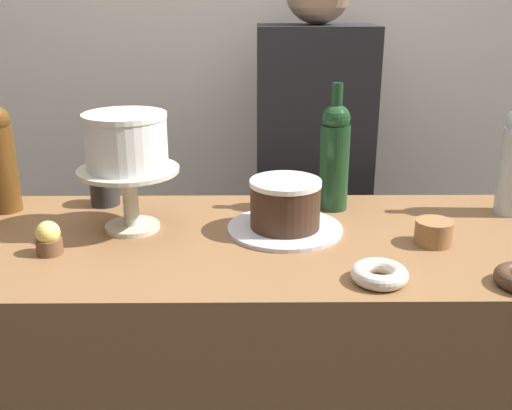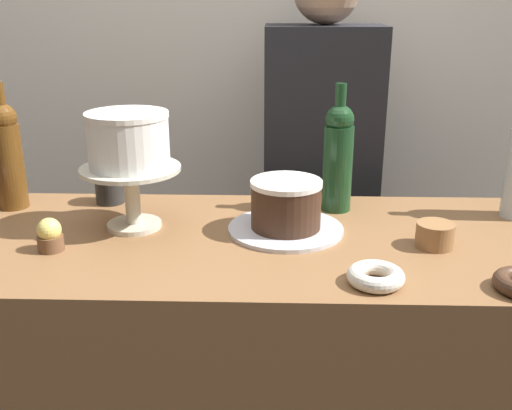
{
  "view_description": "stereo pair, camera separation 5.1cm",
  "coord_description": "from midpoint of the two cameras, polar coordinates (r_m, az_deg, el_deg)",
  "views": [
    {
      "loc": [
        -0.01,
        -1.27,
        1.49
      ],
      "look_at": [
        0.0,
        0.0,
        1.04
      ],
      "focal_mm": 41.97,
      "sensor_mm": 36.0,
      "label": 1
    },
    {
      "loc": [
        0.04,
        -1.27,
        1.49
      ],
      "look_at": [
        0.0,
        0.0,
        1.04
      ],
      "focal_mm": 41.97,
      "sensor_mm": 36.0,
      "label": 2
    }
  ],
  "objects": [
    {
      "name": "coffee_cup_ceramic",
      "position": [
        1.64,
        -15.1,
        1.47
      ],
      "size": [
        0.08,
        0.08,
        0.08
      ],
      "color": "#282828",
      "rests_on": "display_counter"
    },
    {
      "name": "back_wall",
      "position": [
        2.16,
        -0.9,
        14.51
      ],
      "size": [
        6.0,
        0.05,
        2.6
      ],
      "color": "silver",
      "rests_on": "ground_plane"
    },
    {
      "name": "display_counter",
      "position": [
        1.62,
        -0.94,
        -18.93
      ],
      "size": [
        1.55,
        0.61,
        0.96
      ],
      "color": "brown",
      "rests_on": "ground_plane"
    },
    {
      "name": "barista_figure",
      "position": [
        1.98,
        4.59,
        0.32
      ],
      "size": [
        0.36,
        0.22,
        1.6
      ],
      "color": "black",
      "rests_on": "ground_plane"
    },
    {
      "name": "donut_sugar",
      "position": [
        1.19,
        10.48,
        -6.5
      ],
      "size": [
        0.11,
        0.11,
        0.03
      ],
      "color": "silver",
      "rests_on": "display_counter"
    },
    {
      "name": "wine_bottle_green",
      "position": [
        1.53,
        6.55,
        4.78
      ],
      "size": [
        0.08,
        0.08,
        0.33
      ],
      "color": "#193D1E",
      "rests_on": "display_counter"
    },
    {
      "name": "cupcake_lemon",
      "position": [
        1.37,
        -20.17,
        -3.03
      ],
      "size": [
        0.06,
        0.06,
        0.07
      ],
      "color": "brown",
      "rests_on": "display_counter"
    },
    {
      "name": "silver_serving_platter",
      "position": [
        1.42,
        1.74,
        -2.26
      ],
      "size": [
        0.27,
        0.27,
        0.01
      ],
      "color": "silver",
      "rests_on": "display_counter"
    },
    {
      "name": "chocolate_round_cake",
      "position": [
        1.4,
        1.77,
        0.13
      ],
      "size": [
        0.17,
        0.17,
        0.11
      ],
      "color": "#3D2619",
      "rests_on": "silver_serving_platter"
    },
    {
      "name": "white_layer_cake",
      "position": [
        1.4,
        -13.29,
        5.95
      ],
      "size": [
        0.19,
        0.19,
        0.13
      ],
      "color": "white",
      "rests_on": "cake_stand_pedestal"
    },
    {
      "name": "wine_bottle_amber",
      "position": [
        1.65,
        -24.02,
        4.25
      ],
      "size": [
        0.08,
        0.08,
        0.33
      ],
      "color": "#5B3814",
      "rests_on": "display_counter"
    },
    {
      "name": "cake_stand_pedestal",
      "position": [
        1.43,
        -12.95,
        1.59
      ],
      "size": [
        0.23,
        0.23,
        0.15
      ],
      "color": "beige",
      "rests_on": "display_counter"
    },
    {
      "name": "cookie_stack",
      "position": [
        1.39,
        15.57,
        -2.53
      ],
      "size": [
        0.08,
        0.08,
        0.05
      ],
      "color": "olive",
      "rests_on": "display_counter"
    }
  ]
}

